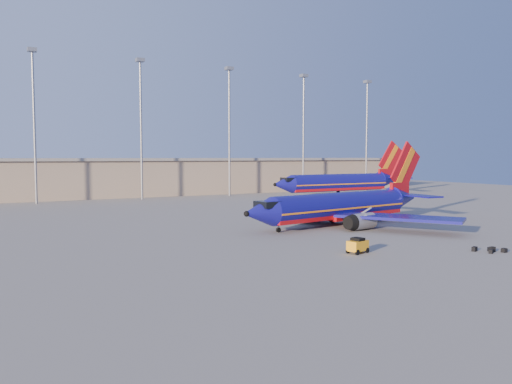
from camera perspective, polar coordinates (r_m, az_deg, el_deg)
ground at (r=65.14m, az=2.81°, el=-3.68°), size 220.00×220.00×0.00m
terminal_building at (r=121.22m, az=-7.66°, el=1.89°), size 122.00×16.00×8.50m
light_mast_row at (r=108.51m, az=-7.88°, el=8.64°), size 101.60×1.60×28.65m
aircraft_main at (r=65.26m, az=9.89°, el=-1.64°), size 32.28×30.82×10.98m
aircraft_second at (r=116.44m, az=9.75°, el=1.10°), size 37.55×14.64×12.72m
baggage_tug at (r=46.37m, az=11.54°, el=-5.97°), size 2.19×1.61×1.41m
luggage_pile at (r=50.82m, az=25.17°, el=-6.00°), size 2.47×2.17×0.48m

